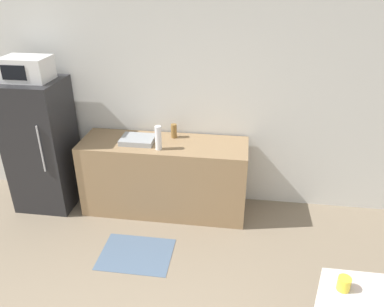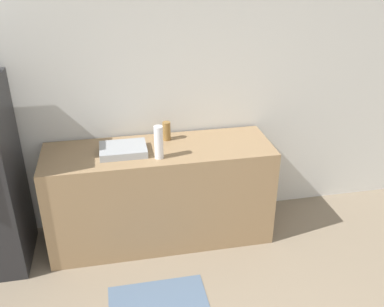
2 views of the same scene
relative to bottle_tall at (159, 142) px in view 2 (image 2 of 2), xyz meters
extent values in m
cube|color=silver|center=(-0.03, 0.54, 0.25)|extent=(8.00, 0.06, 2.60)
cube|color=#937551|center=(0.02, 0.17, -0.59)|extent=(1.96, 0.63, 0.91)
cube|color=#9EA3A8|center=(-0.28, 0.15, -0.11)|extent=(0.39, 0.30, 0.06)
cylinder|color=silver|center=(0.00, 0.00, 0.00)|extent=(0.07, 0.07, 0.28)
cylinder|color=olive|center=(0.11, 0.34, -0.05)|extent=(0.07, 0.07, 0.17)
camera|label=1|loc=(0.90, -3.68, 1.70)|focal=35.00mm
camera|label=2|loc=(-0.34, -3.10, 1.45)|focal=40.00mm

